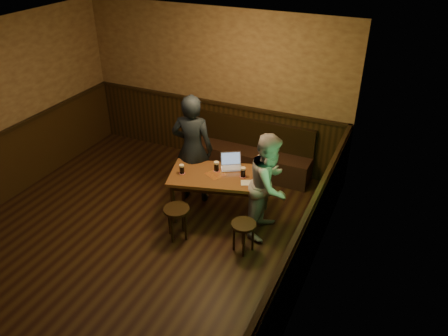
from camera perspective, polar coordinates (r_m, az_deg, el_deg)
room at (r=5.89m, az=-13.00°, el=-0.08°), size 5.04×6.04×2.84m
bench at (r=7.89m, az=3.53°, el=1.56°), size 2.20×0.50×0.95m
pub_table at (r=6.57m, az=-1.04°, el=-1.54°), size 1.53×1.12×0.74m
stool_left at (r=6.28m, az=-6.19°, el=-6.01°), size 0.40×0.40×0.50m
stool_right at (r=6.03m, az=2.58°, el=-7.94°), size 0.45×0.45×0.46m
pint_left at (r=6.53m, az=-5.53°, el=-0.14°), size 0.10×0.10×0.15m
pint_mid at (r=6.56m, az=-0.99°, el=0.22°), size 0.10×0.10×0.16m
pint_right at (r=6.42m, az=2.50°, el=-0.54°), size 0.10×0.10×0.16m
laptop at (r=6.67m, az=0.94°, el=0.57°), size 0.40×0.37×0.22m
menu at (r=6.32m, az=3.22°, el=-1.93°), size 0.26×0.23×0.00m
person_suit at (r=6.87m, az=-4.12°, el=2.49°), size 0.74×0.56×1.80m
person_grey at (r=6.19m, az=5.91°, el=-2.22°), size 0.63×0.79×1.58m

